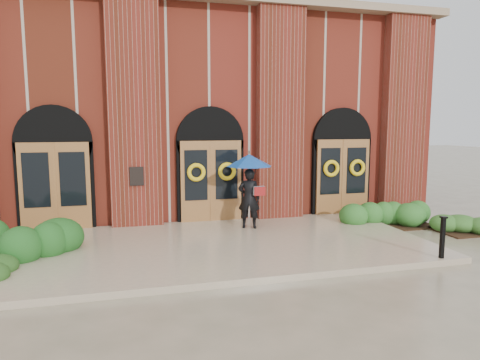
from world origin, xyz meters
name	(u,v)px	position (x,y,z in m)	size (l,w,h in m)	color
ground	(232,249)	(0.00, 0.00, 0.00)	(90.00, 90.00, 0.00)	gray
landing	(231,245)	(0.00, 0.15, 0.07)	(10.00, 5.30, 0.15)	tan
church_building	(185,116)	(0.00, 8.78, 3.50)	(16.20, 12.53, 7.00)	maroon
man_with_umbrella	(249,177)	(0.88, 1.49, 1.66)	(1.74, 1.74, 2.15)	black
metal_post	(443,236)	(4.30, -2.35, 0.65)	(0.13, 0.13, 0.96)	black
hedge_wall_right	(387,216)	(5.20, 1.10, 0.35)	(2.71, 1.08, 0.70)	#275D20
hedge_front_right	(463,224)	(7.00, 0.00, 0.24)	(1.35, 1.16, 0.48)	#2C5920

